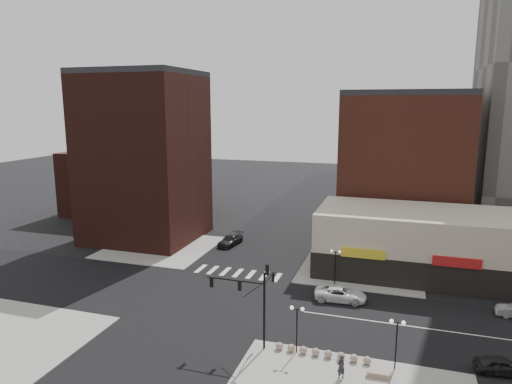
% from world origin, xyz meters
% --- Properties ---
extents(ground, '(240.00, 240.00, 0.00)m').
position_xyz_m(ground, '(0.00, 0.00, 0.00)').
color(ground, black).
rests_on(ground, ground).
extents(road_ew, '(200.00, 14.00, 0.02)m').
position_xyz_m(road_ew, '(0.00, 0.00, 0.01)').
color(road_ew, black).
rests_on(road_ew, ground).
extents(road_ns, '(14.00, 200.00, 0.02)m').
position_xyz_m(road_ns, '(0.00, 0.00, 0.01)').
color(road_ns, black).
rests_on(road_ns, ground).
extents(sidewalk_nw, '(15.00, 15.00, 0.12)m').
position_xyz_m(sidewalk_nw, '(-14.50, 14.50, 0.06)').
color(sidewalk_nw, gray).
rests_on(sidewalk_nw, ground).
extents(sidewalk_ne, '(15.00, 15.00, 0.12)m').
position_xyz_m(sidewalk_ne, '(14.50, 14.50, 0.06)').
color(sidewalk_ne, gray).
rests_on(sidewalk_ne, ground).
extents(building_nw, '(16.00, 15.00, 25.00)m').
position_xyz_m(building_nw, '(-19.00, 18.50, 12.50)').
color(building_nw, '#3D1913').
rests_on(building_nw, ground).
extents(building_nw_low, '(20.00, 18.00, 12.00)m').
position_xyz_m(building_nw_low, '(-32.00, 34.00, 6.00)').
color(building_nw_low, '#3D1913').
rests_on(building_nw_low, ground).
extents(building_ne_midrise, '(18.00, 15.00, 22.00)m').
position_xyz_m(building_ne_midrise, '(19.00, 29.50, 11.00)').
color(building_ne_midrise, brown).
rests_on(building_ne_midrise, ground).
extents(building_ne_row, '(24.20, 12.20, 8.00)m').
position_xyz_m(building_ne_row, '(21.00, 15.00, 3.30)').
color(building_ne_row, beige).
rests_on(building_ne_row, ground).
extents(traffic_signal, '(5.59, 3.09, 7.77)m').
position_xyz_m(traffic_signal, '(7.24, -7.83, 4.96)').
color(traffic_signal, black).
rests_on(traffic_signal, ground).
extents(street_lamp_se_a, '(1.22, 0.32, 4.16)m').
position_xyz_m(street_lamp_se_a, '(11.00, -8.00, 3.29)').
color(street_lamp_se_a, black).
rests_on(street_lamp_se_a, sidewalk_se).
extents(street_lamp_se_b, '(1.22, 0.32, 4.16)m').
position_xyz_m(street_lamp_se_b, '(19.00, -8.00, 3.29)').
color(street_lamp_se_b, black).
rests_on(street_lamp_se_b, sidewalk_se).
extents(street_lamp_ne, '(1.22, 0.32, 4.16)m').
position_xyz_m(street_lamp_ne, '(12.00, 8.00, 3.29)').
color(street_lamp_ne, black).
rests_on(street_lamp_ne, sidewalk_ne).
extents(bollard_row, '(8.00, 0.65, 0.65)m').
position_xyz_m(bollard_row, '(13.18, -8.00, 0.44)').
color(bollard_row, '#A2806F').
rests_on(bollard_row, sidewalk_se).
extents(white_suv, '(5.65, 2.88, 1.53)m').
position_xyz_m(white_suv, '(13.19, 3.88, 0.76)').
color(white_suv, white).
rests_on(white_suv, ground).
extents(dark_sedan_east, '(4.16, 2.00, 1.37)m').
position_xyz_m(dark_sedan_east, '(26.99, -6.00, 0.69)').
color(dark_sedan_east, black).
rests_on(dark_sedan_east, ground).
extents(dark_sedan_north, '(2.86, 5.58, 1.55)m').
position_xyz_m(dark_sedan_north, '(-5.11, 18.83, 0.77)').
color(dark_sedan_north, black).
rests_on(dark_sedan_north, ground).
extents(pedestrian, '(0.82, 0.81, 1.91)m').
position_xyz_m(pedestrian, '(15.05, -10.61, 1.07)').
color(pedestrian, '#272429').
rests_on(pedestrian, sidewalk_se).
extents(stone_bench, '(1.87, 0.62, 0.43)m').
position_xyz_m(stone_bench, '(17.84, -9.59, 0.35)').
color(stone_bench, tan).
rests_on(stone_bench, sidewalk_se).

